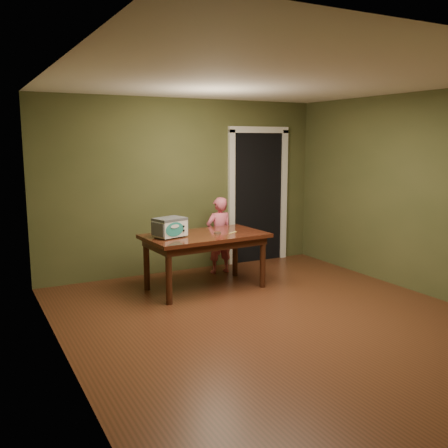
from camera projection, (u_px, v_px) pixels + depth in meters
The scene contains 8 objects.
floor at pixel (275, 320), 5.58m from camera, with size 5.00×5.00×0.00m, color #562A18.
room_shell at pixel (277, 167), 5.29m from camera, with size 4.52×5.02×2.61m.
doorway at pixel (249, 196), 8.43m from camera, with size 1.10×0.66×2.25m.
dining_table at pixel (205, 241), 6.66m from camera, with size 1.65×0.99×0.75m.
toy_oven at pixel (170, 227), 6.41m from camera, with size 0.47×0.38×0.25m.
baking_pan at pixel (217, 232), 6.69m from camera, with size 0.10×0.10×0.02m.
spatula at pixel (233, 233), 6.73m from camera, with size 0.18×0.03×0.01m, color #DAC05F.
child at pixel (219, 235), 7.49m from camera, with size 0.42×0.28×1.15m, color #DC5A74.
Camera 1 is at (-2.99, -4.44, 1.99)m, focal length 40.00 mm.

